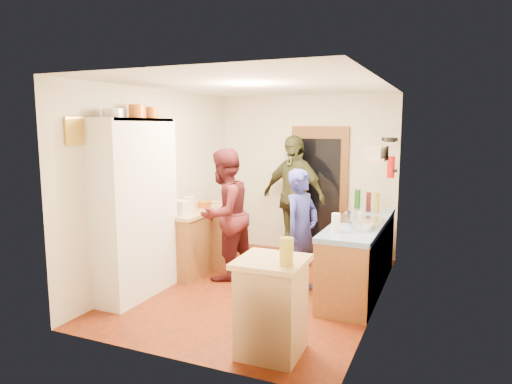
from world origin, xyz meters
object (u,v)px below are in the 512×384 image
Objects in this scene: hutch_body at (136,209)px; island_base at (271,309)px; person_back at (294,197)px; right_counter_base at (359,257)px; person_left at (228,214)px; person_hob at (302,231)px.

hutch_body is 2.31m from island_base.
person_back is at bearing 61.93° from hutch_body.
person_back is (-1.25, 1.04, 0.56)m from right_counter_base.
island_base is at bearing 46.72° from person_left.
person_left is 0.92× the size of person_back.
person_hob is 0.80× the size of person_back.
person_back is (1.25, 2.34, -0.12)m from hutch_body.
hutch_body is at bearing 136.01° from person_hob.
person_left is (-1.34, 1.79, 0.47)m from island_base.
hutch_body is 1.22× the size of person_left.
person_left reaches higher than island_base.
hutch_body is 2.56× the size of island_base.
person_left is at bearing -171.74° from right_counter_base.
right_counter_base is at bearing -23.14° from person_back.
right_counter_base is 1.84m from person_left.
hutch_body reaches higher than person_hob.
right_counter_base is at bearing 108.06° from person_left.
person_hob is at bearing -50.63° from person_back.
person_back reaches higher than island_base.
person_hob is (-0.66, -0.38, 0.37)m from right_counter_base.
person_hob is 1.55m from person_back.
island_base is 3.24m from person_back.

